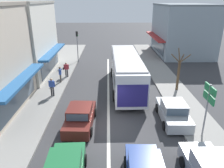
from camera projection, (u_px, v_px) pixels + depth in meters
ground_plane at (108, 127)px, 14.99m from camera, size 140.00×140.00×0.00m
lane_centre_line at (108, 101)px, 18.71m from camera, size 0.20×28.00×0.01m
sidewalk_left at (36, 92)px, 20.43m from camera, size 5.20×44.00×0.14m
kerb_right at (174, 91)px, 20.66m from camera, size 2.80×44.00×0.12m
shopfront_mid_block at (15, 40)px, 23.82m from camera, size 8.27×9.11×8.00m
building_right_far at (182, 29)px, 33.80m from camera, size 8.42×10.86×7.50m
city_bus at (126, 69)px, 20.88m from camera, size 2.83×10.88×3.23m
sedan_behind_bus_mid at (80, 117)px, 14.91m from camera, size 2.05×4.28×1.47m
parked_sedan_kerb_second at (173, 112)px, 15.54m from camera, size 1.97×4.24×1.47m
traffic_light_downstreet at (77, 41)px, 29.31m from camera, size 0.32×0.24×4.20m
directional_road_sign at (209, 99)px, 12.85m from camera, size 0.10×1.40×3.60m
street_tree_right at (179, 73)px, 20.18m from camera, size 1.82×1.58×3.98m
pedestrian_with_handbag_near at (66, 69)px, 23.84m from camera, size 0.65×0.25×1.63m
pedestrian_browsing_midblock at (60, 73)px, 22.30m from camera, size 0.25×0.57×1.63m
pedestrian_far_walker at (52, 86)px, 19.12m from camera, size 0.56×0.27×1.63m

